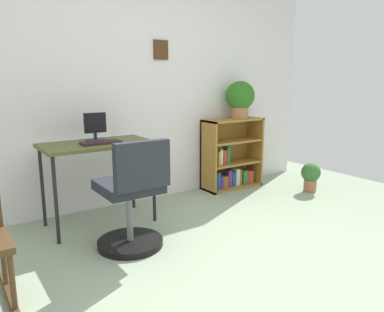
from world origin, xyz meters
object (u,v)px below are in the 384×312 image
monitor (95,128)px  potted_plant_on_shelf (240,98)px  keyboard (101,143)px  bookshelf_low (230,158)px  desk (97,150)px  potted_plant_floor (311,175)px  office_chair (132,202)px

monitor → potted_plant_on_shelf: potted_plant_on_shelf is taller
keyboard → bookshelf_low: size_ratio=0.41×
desk → bookshelf_low: size_ratio=1.14×
bookshelf_low → potted_plant_on_shelf: potted_plant_on_shelf is taller
monitor → keyboard: monitor is taller
bookshelf_low → potted_plant_floor: (0.66, -0.70, -0.17)m
office_chair → bookshelf_low: (1.73, 0.91, -0.02)m
monitor → bookshelf_low: 1.80m
keyboard → potted_plant_on_shelf: potted_plant_on_shelf is taller
desk → office_chair: size_ratio=1.09×
keyboard → office_chair: 0.69m
desk → bookshelf_low: (1.75, 0.26, -0.32)m
desk → keyboard: size_ratio=2.80×
bookshelf_low → potted_plant_floor: bookshelf_low is taller
potted_plant_on_shelf → potted_plant_floor: potted_plant_on_shelf is taller
keyboard → potted_plant_floor: (2.40, -0.36, -0.57)m
office_chair → bookshelf_low: 1.95m
bookshelf_low → potted_plant_floor: size_ratio=2.45×
monitor → keyboard: (-0.02, -0.17, -0.10)m
monitor → potted_plant_on_shelf: size_ratio=0.58×
office_chair → bookshelf_low: size_ratio=1.05×
office_chair → potted_plant_on_shelf: size_ratio=1.99×
desk → keyboard: (0.01, -0.07, 0.08)m
office_chair → potted_plant_floor: office_chair is taller
monitor → potted_plant_floor: bearing=-12.7°
monitor → office_chair: 0.89m
desk → bookshelf_low: 1.80m
bookshelf_low → potted_plant_on_shelf: (0.10, -0.05, 0.72)m
desk → office_chair: office_chair is taller
office_chair → keyboard: bearing=91.1°
potted_plant_on_shelf → keyboard: bearing=-171.3°
monitor → office_chair: bearing=-90.4°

